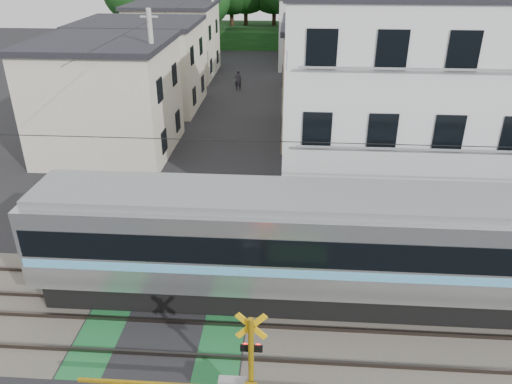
{
  "coord_description": "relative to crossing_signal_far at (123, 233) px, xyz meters",
  "views": [
    {
      "loc": [
        3.76,
        -12.63,
        10.8
      ],
      "look_at": [
        2.51,
        5.0,
        2.02
      ],
      "focal_mm": 35.0,
      "sensor_mm": 36.0,
      "label": 1
    }
  ],
  "objects": [
    {
      "name": "weed_patches",
      "position": [
        4.34,
        -3.74,
        -0.53
      ],
      "size": [
        10.25,
        8.8,
        0.4
      ],
      "color": "#2D5E1E",
      "rests_on": "ground"
    },
    {
      "name": "pedestrian",
      "position": [
        1.98,
        24.32,
        0.12
      ],
      "size": [
        0.62,
        0.42,
        1.66
      ],
      "primitive_type": "imported",
      "rotation": [
        0.0,
        0.0,
        3.18
      ],
      "color": "#2D2933",
      "rests_on": "ground"
    },
    {
      "name": "houses_row",
      "position": [
        2.84,
        22.27,
        2.53
      ],
      "size": [
        22.07,
        31.35,
        6.8
      ],
      "color": "beige",
      "rests_on": "ground"
    },
    {
      "name": "ground",
      "position": [
        2.59,
        -3.65,
        -0.71
      ],
      "size": [
        120.0,
        120.0,
        0.0
      ],
      "primitive_type": "plane",
      "color": "black"
    },
    {
      "name": "apartment_block",
      "position": [
        11.09,
        5.84,
        3.94
      ],
      "size": [
        10.2,
        8.36,
        9.3
      ],
      "color": "silver",
      "rests_on": "ground"
    },
    {
      "name": "utility_poles",
      "position": [
        1.53,
        19.35,
        3.37
      ],
      "size": [
        7.9,
        42.0,
        8.0
      ],
      "color": "#A5A5A0",
      "rests_on": "ground"
    },
    {
      "name": "crossing_signal_far",
      "position": [
        0.0,
        0.0,
        0.0
      ],
      "size": [
        4.74,
        0.65,
        3.09
      ],
      "color": "#E8AD0C",
      "rests_on": "ground"
    },
    {
      "name": "catenary",
      "position": [
        8.59,
        -3.62,
        2.98
      ],
      "size": [
        60.0,
        5.04,
        7.0
      ],
      "color": "#2D2D33",
      "rests_on": "ground"
    },
    {
      "name": "track_bed",
      "position": [
        2.59,
        -3.65,
        -0.67
      ],
      "size": [
        120.0,
        120.0,
        0.14
      ],
      "color": "#47423A",
      "rests_on": "ground"
    }
  ]
}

